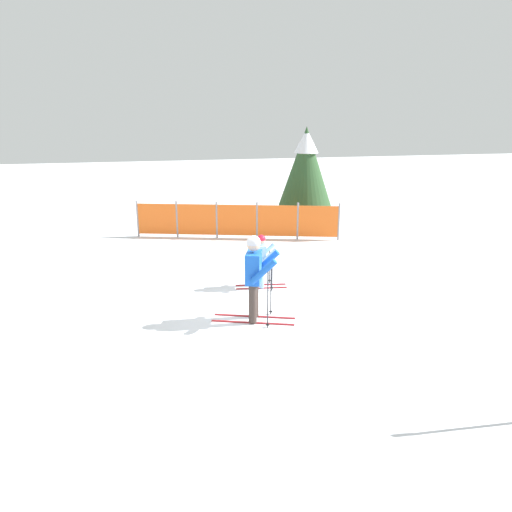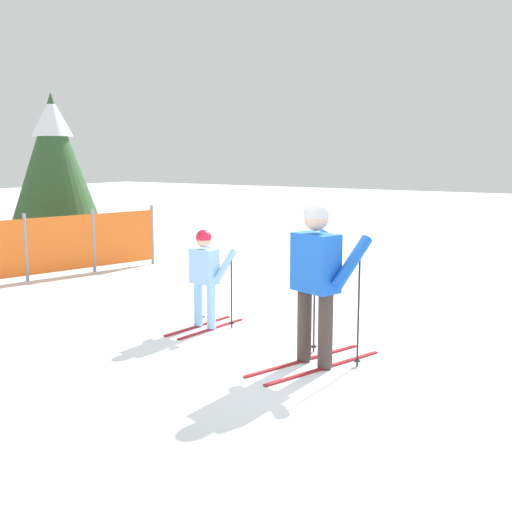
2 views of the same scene
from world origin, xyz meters
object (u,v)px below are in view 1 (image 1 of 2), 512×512
Objects in this scene: skier_adult at (255,271)px; skier_child at (262,257)px; safety_fence at (237,220)px; conifer_far at (306,165)px.

skier_adult is 1.37× the size of skier_child.
skier_adult is 0.28× the size of safety_fence.
skier_child is 4.50m from safety_fence.
skier_adult is 6.34m from safety_fence.
safety_fence is at bearing 102.26° from skier_adult.
skier_child is at bearing -115.88° from conifer_far.
skier_adult is 8.39m from conifer_far.
safety_fence is at bearing -153.06° from conifer_far.
conifer_far reaches higher than safety_fence.
conifer_far is (2.82, 5.82, 1.35)m from skier_child.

